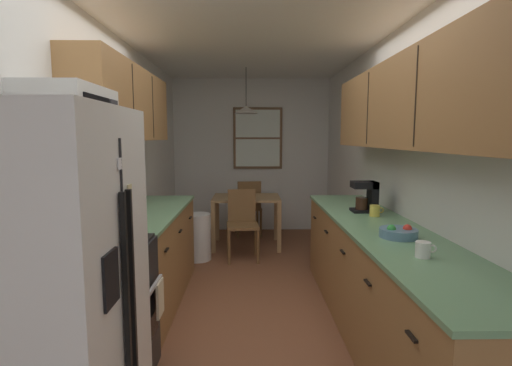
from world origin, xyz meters
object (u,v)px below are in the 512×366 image
at_px(mug_spare, 423,250).
at_px(dining_chair_far, 249,206).
at_px(trash_bin, 198,237).
at_px(mug_by_coffeemaker, 375,211).
at_px(microwave_over_range, 70,116).
at_px(fruit_bowl, 398,232).
at_px(storage_canister, 126,215).
at_px(refrigerator, 45,302).
at_px(coffee_maker, 367,196).
at_px(dining_table, 246,205).
at_px(stove_range, 99,313).
at_px(dining_chair_near, 242,221).

bearing_deg(mug_spare, dining_chair_far, 104.42).
relative_size(dining_chair_far, trash_bin, 1.49).
bearing_deg(mug_spare, mug_by_coffeemaker, 85.14).
height_order(microwave_over_range, fruit_bowl, microwave_over_range).
xyz_separation_m(storage_canister, fruit_bowl, (1.99, -0.40, -0.04)).
height_order(refrigerator, dining_chair_far, refrigerator).
relative_size(dining_chair_far, storage_canister, 5.62).
bearing_deg(coffee_maker, fruit_bowl, -93.64).
xyz_separation_m(microwave_over_range, mug_spare, (2.07, -0.23, -0.77)).
bearing_deg(coffee_maker, mug_by_coffeemaker, -87.12).
xyz_separation_m(dining_chair_far, mug_spare, (1.01, -3.92, 0.45)).
relative_size(microwave_over_range, dining_table, 0.65).
relative_size(refrigerator, stove_range, 1.56).
bearing_deg(fruit_bowl, dining_chair_near, 115.37).
distance_m(trash_bin, storage_canister, 2.04).
height_order(refrigerator, trash_bin, refrigerator).
xyz_separation_m(stove_range, mug_spare, (1.95, -0.23, 0.47)).
height_order(trash_bin, fruit_bowl, fruit_bowl).
bearing_deg(dining_chair_near, microwave_over_range, -110.91).
height_order(stove_range, trash_bin, stove_range).
bearing_deg(dining_chair_far, mug_spare, -75.58).
height_order(mug_by_coffeemaker, fruit_bowl, mug_by_coffeemaker).
height_order(coffee_maker, mug_by_coffeemaker, coffee_maker).
distance_m(trash_bin, mug_spare, 3.27).
height_order(storage_canister, coffee_maker, coffee_maker).
height_order(dining_chair_near, fruit_bowl, fruit_bowl).
bearing_deg(dining_table, dining_chair_far, 87.01).
height_order(microwave_over_range, trash_bin, microwave_over_range).
distance_m(stove_range, mug_by_coffeemaker, 2.30).
bearing_deg(mug_spare, dining_chair_near, 111.26).
bearing_deg(dining_chair_near, trash_bin, -174.44).
height_order(dining_table, mug_by_coffeemaker, mug_by_coffeemaker).
bearing_deg(microwave_over_range, dining_chair_near, 69.09).
relative_size(dining_chair_near, dining_chair_far, 1.00).
height_order(storage_canister, mug_spare, storage_canister).
xyz_separation_m(dining_chair_near, fruit_bowl, (1.12, -2.36, 0.44)).
bearing_deg(storage_canister, stove_range, -89.47).
bearing_deg(dining_table, dining_chair_near, -95.19).
bearing_deg(fruit_bowl, refrigerator, -154.61).
bearing_deg(dining_chair_far, storage_canister, -107.17).
height_order(microwave_over_range, dining_table, microwave_over_range).
xyz_separation_m(dining_chair_near, dining_chair_far, (0.08, 1.12, 0.00)).
relative_size(refrigerator, storage_canister, 10.73).
distance_m(microwave_over_range, dining_chair_far, 4.02).
xyz_separation_m(storage_canister, mug_by_coffeemaker, (2.06, 0.31, -0.03)).
relative_size(microwave_over_range, dining_chair_far, 0.69).
bearing_deg(dining_table, microwave_over_range, -108.25).
distance_m(dining_table, storage_canister, 2.71).
relative_size(refrigerator, trash_bin, 2.85).
distance_m(refrigerator, dining_table, 3.94).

